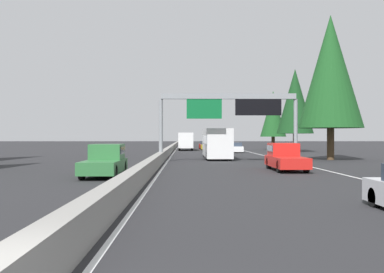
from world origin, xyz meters
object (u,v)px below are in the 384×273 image
at_px(minivan_mid_right, 214,142).
at_px(sedan_mid_left, 206,146).
at_px(sedan_far_right, 236,148).
at_px(oncoming_far, 112,151).
at_px(conifer_right_far, 273,114).
at_px(bus_near_center, 216,142).
at_px(sedan_far_center, 204,145).
at_px(conifer_right_mid, 295,101).
at_px(pickup_distant_a, 285,157).
at_px(conifer_right_near, 331,72).
at_px(box_truck_distant_b, 186,141).
at_px(oncoming_near, 105,160).
at_px(sign_gantry_overhead, 230,107).

xyz_separation_m(minivan_mid_right, sedan_mid_left, (-30.66, 3.33, -0.27)).
height_order(sedan_far_right, oncoming_far, same).
bearing_deg(conifer_right_far, sedan_mid_left, 98.96).
relative_size(bus_near_center, sedan_far_center, 2.61).
bearing_deg(minivan_mid_right, conifer_right_mid, -166.32).
relative_size(pickup_distant_a, conifer_right_near, 0.39).
relative_size(bus_near_center, minivan_mid_right, 2.30).
bearing_deg(conifer_right_far, box_truck_distant_b, 105.83).
distance_m(oncoming_near, conifer_right_near, 27.52).
height_order(bus_near_center, conifer_right_mid, conifer_right_mid).
relative_size(sign_gantry_overhead, oncoming_far, 2.88).
bearing_deg(bus_near_center, conifer_right_far, -20.79).
relative_size(bus_near_center, sedan_mid_left, 2.61).
distance_m(sign_gantry_overhead, box_truck_distant_b, 35.50).
relative_size(bus_near_center, oncoming_far, 2.61).
distance_m(oncoming_near, conifer_right_mid, 48.08).
distance_m(minivan_mid_right, box_truck_distant_b, 33.89).
relative_size(minivan_mid_right, conifer_right_mid, 0.39).
height_order(conifer_right_mid, conifer_right_far, conifer_right_mid).
height_order(oncoming_near, conifer_right_far, conifer_right_far).
distance_m(sedan_mid_left, box_truck_distant_b, 4.43).
bearing_deg(conifer_right_near, sign_gantry_overhead, 108.87).
bearing_deg(conifer_right_mid, conifer_right_near, 174.43).
xyz_separation_m(minivan_mid_right, conifer_right_far, (-28.76, -8.76, 5.40)).
distance_m(sedan_far_center, oncoming_near, 60.87).
relative_size(sedan_far_center, minivan_mid_right, 0.88).
bearing_deg(oncoming_far, minivan_mid_right, 164.86).
xyz_separation_m(bus_near_center, box_truck_distant_b, (28.25, 3.21, -0.11)).
bearing_deg(box_truck_distant_b, oncoming_far, 160.24).
height_order(pickup_distant_a, sedan_far_right, pickup_distant_a).
distance_m(minivan_mid_right, conifer_right_mid, 42.19).
height_order(oncoming_near, conifer_right_near, conifer_right_near).
distance_m(sedan_far_center, sedan_far_right, 21.82).
bearing_deg(box_truck_distant_b, sedan_far_center, -18.10).
distance_m(bus_near_center, sedan_far_center, 38.83).
distance_m(sign_gantry_overhead, conifer_right_far, 41.23).
height_order(conifer_right_near, conifer_right_mid, conifer_right_near).
bearing_deg(bus_near_center, sedan_far_right, -12.96).
bearing_deg(pickup_distant_a, sign_gantry_overhead, 15.12).
bearing_deg(sedan_far_right, conifer_right_far, -28.73).
relative_size(bus_near_center, conifer_right_far, 1.10).
bearing_deg(conifer_right_far, conifer_right_near, 177.97).
bearing_deg(sign_gantry_overhead, bus_near_center, 6.81).
height_order(sign_gantry_overhead, oncoming_far, sign_gantry_overhead).
height_order(bus_near_center, sedan_far_right, bus_near_center).
distance_m(conifer_right_mid, conifer_right_far, 11.84).
distance_m(minivan_mid_right, oncoming_far, 59.15).
bearing_deg(oncoming_near, minivan_mid_right, 172.01).
xyz_separation_m(oncoming_far, conifer_right_near, (-7.67, -22.93, 8.09)).
distance_m(sedan_mid_left, oncoming_near, 52.93).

